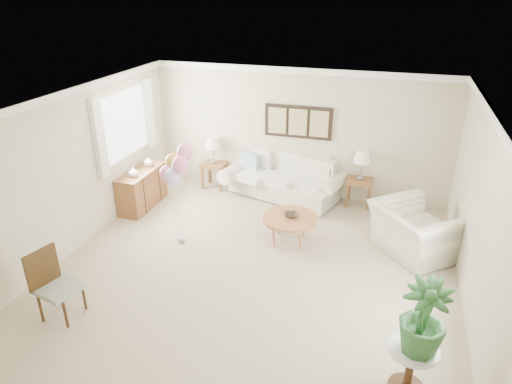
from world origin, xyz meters
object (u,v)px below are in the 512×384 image
at_px(balloon_cluster, 176,167).
at_px(accent_chair, 54,283).
at_px(sofa, 284,180).
at_px(coffee_table, 290,219).
at_px(armchair, 415,231).

bearing_deg(balloon_cluster, accent_chair, -109.96).
distance_m(sofa, balloon_cluster, 2.86).
bearing_deg(sofa, balloon_cluster, -116.53).
relative_size(sofa, coffee_table, 2.82).
relative_size(armchair, accent_chair, 1.30).
xyz_separation_m(armchair, accent_chair, (-4.51, -2.98, 0.10)).
xyz_separation_m(sofa, coffee_table, (0.53, -1.77, 0.09)).
relative_size(coffee_table, armchair, 0.74).
distance_m(sofa, coffee_table, 1.85).
bearing_deg(sofa, accent_chair, -113.50).
distance_m(coffee_table, balloon_cluster, 2.07).
height_order(armchair, balloon_cluster, balloon_cluster).
relative_size(sofa, armchair, 2.09).
bearing_deg(sofa, armchair, -31.04).
distance_m(armchair, balloon_cluster, 3.96).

